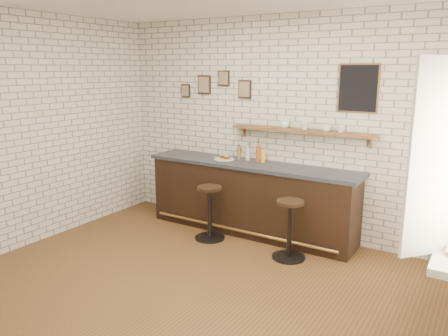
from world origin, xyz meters
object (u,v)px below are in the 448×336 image
(bitters_bottle_white, at_px, (248,154))
(shelf_cup_d, at_px, (341,129))
(bar_counter, at_px, (250,198))
(bitters_bottle_amber, at_px, (258,153))
(book_upper, at_px, (447,247))
(shelf_cup_c, at_px, (326,128))
(bar_stool_right, at_px, (289,228))
(bitters_bottle_brown, at_px, (239,153))
(book_lower, at_px, (447,248))
(shelf_cup_a, at_px, (285,125))
(condiment_bottle_yellow, at_px, (263,156))
(sandwich_plate, at_px, (224,159))
(bar_stool_left, at_px, (210,211))
(ciabatta_sandwich, at_px, (225,157))
(shelf_cup_b, at_px, (305,126))

(bitters_bottle_white, height_order, shelf_cup_d, shelf_cup_d)
(bar_counter, height_order, bitters_bottle_amber, bitters_bottle_amber)
(bitters_bottle_amber, relative_size, book_upper, 1.21)
(shelf_cup_c, distance_m, shelf_cup_d, 0.19)
(bar_stool_right, distance_m, shelf_cup_c, 1.37)
(bitters_bottle_brown, bearing_deg, shelf_cup_c, 2.94)
(bitters_bottle_brown, height_order, bitters_bottle_white, bitters_bottle_white)
(bar_counter, distance_m, shelf_cup_d, 1.58)
(bar_stool_right, relative_size, book_lower, 3.13)
(bitters_bottle_amber, height_order, shelf_cup_a, shelf_cup_a)
(bitters_bottle_amber, xyz_separation_m, shelf_cup_a, (0.36, 0.06, 0.42))
(shelf_cup_c, bearing_deg, condiment_bottle_yellow, 86.17)
(sandwich_plate, height_order, book_lower, sandwich_plate)
(book_lower, bearing_deg, bitters_bottle_brown, 145.83)
(bar_stool_left, bearing_deg, condiment_bottle_yellow, 54.73)
(ciabatta_sandwich, xyz_separation_m, book_lower, (3.04, -1.64, -0.11))
(bar_stool_right, bearing_deg, ciabatta_sandwich, 157.29)
(book_upper, bearing_deg, shelf_cup_b, 136.86)
(book_lower, bearing_deg, sandwich_plate, 149.20)
(bitters_bottle_amber, height_order, book_upper, bitters_bottle_amber)
(bitters_bottle_white, relative_size, shelf_cup_c, 2.18)
(shelf_cup_b, bearing_deg, bitters_bottle_amber, 154.82)
(bitters_bottle_white, xyz_separation_m, shelf_cup_a, (0.53, 0.06, 0.44))
(bar_counter, distance_m, shelf_cup_b, 1.27)
(shelf_cup_c, height_order, book_upper, shelf_cup_c)
(bar_counter, distance_m, ciabatta_sandwich, 0.69)
(bar_stool_right, height_order, shelf_cup_b, shelf_cup_b)
(bitters_bottle_white, distance_m, bar_stool_left, 0.99)
(bar_stool_left, relative_size, book_lower, 3.13)
(sandwich_plate, distance_m, bitters_bottle_brown, 0.23)
(condiment_bottle_yellow, height_order, bar_stool_left, condiment_bottle_yellow)
(shelf_cup_d, bearing_deg, shelf_cup_b, -175.20)
(shelf_cup_d, height_order, book_lower, shelf_cup_d)
(book_upper, bearing_deg, bitters_bottle_brown, 148.99)
(bitters_bottle_amber, xyz_separation_m, shelf_cup_d, (1.13, 0.06, 0.42))
(bar_counter, xyz_separation_m, ciabatta_sandwich, (-0.43, -0.00, 0.55))
(ciabatta_sandwich, distance_m, bitters_bottle_amber, 0.50)
(bar_counter, bearing_deg, shelf_cup_d, 9.67)
(shelf_cup_b, bearing_deg, bitters_bottle_brown, 152.96)
(bitters_bottle_white, bearing_deg, book_lower, -33.04)
(bitters_bottle_amber, distance_m, book_lower, 3.13)
(bitters_bottle_white, xyz_separation_m, bar_stool_left, (-0.22, -0.66, -0.71))
(ciabatta_sandwich, xyz_separation_m, shelf_cup_c, (1.41, 0.20, 0.49))
(bar_stool_left, bearing_deg, bitters_bottle_amber, 59.58)
(book_lower, bearing_deg, shelf_cup_b, 133.73)
(bar_counter, bearing_deg, bitters_bottle_white, 131.28)
(sandwich_plate, height_order, book_upper, sandwich_plate)
(bar_counter, distance_m, bitters_bottle_white, 0.63)
(shelf_cup_b, xyz_separation_m, shelf_cup_c, (0.30, 0.00, -0.01))
(bar_stool_right, bearing_deg, bar_stool_left, 179.53)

